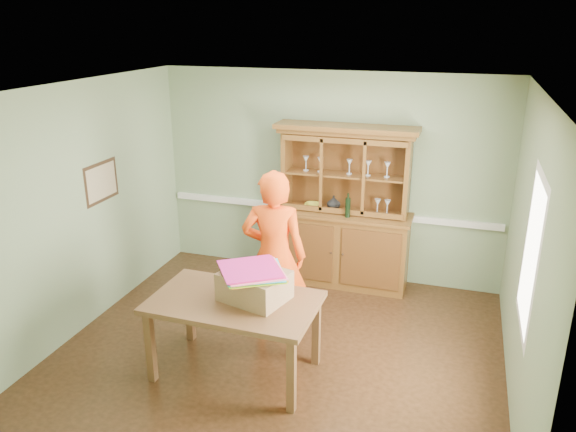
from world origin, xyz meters
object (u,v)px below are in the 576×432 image
(china_hutch, at_px, (342,230))
(person, at_px, (274,256))
(dining_table, at_px, (234,309))
(cardboard_box, at_px, (255,286))

(china_hutch, height_order, person, china_hutch)
(dining_table, bearing_deg, person, 80.93)
(dining_table, height_order, person, person)
(china_hutch, height_order, dining_table, china_hutch)
(china_hutch, relative_size, cardboard_box, 3.53)
(china_hutch, bearing_deg, cardboard_box, -99.37)
(person, bearing_deg, cardboard_box, 83.99)
(china_hutch, xyz_separation_m, dining_table, (-0.54, -2.29, -0.04))
(dining_table, xyz_separation_m, cardboard_box, (0.18, 0.09, 0.23))
(dining_table, relative_size, cardboard_box, 2.72)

